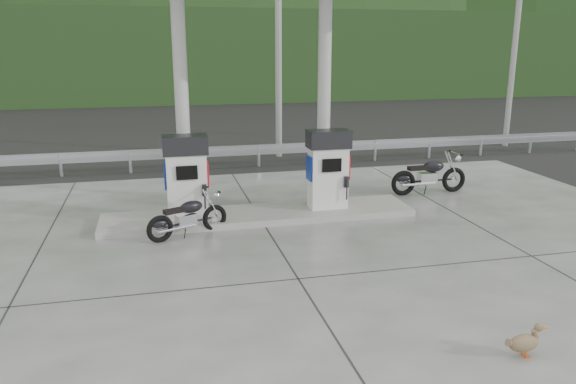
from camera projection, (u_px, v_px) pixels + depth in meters
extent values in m
plane|color=black|center=(285.00, 259.00, 10.39)|extent=(160.00, 160.00, 0.00)
cube|color=#62635E|center=(285.00, 258.00, 10.39)|extent=(18.00, 14.00, 0.02)
cube|color=gray|center=(260.00, 215.00, 12.72)|extent=(7.00, 1.40, 0.15)
cylinder|color=silver|center=(182.00, 100.00, 12.07)|extent=(0.30, 0.30, 5.00)
cylinder|color=silver|center=(324.00, 97.00, 12.79)|extent=(0.30, 0.30, 5.00)
cube|color=black|center=(216.00, 148.00, 21.20)|extent=(60.00, 7.00, 0.01)
cylinder|color=gray|center=(278.00, 39.00, 18.74)|extent=(0.22, 0.22, 8.00)
cylinder|color=gray|center=(515.00, 39.00, 20.76)|extent=(0.22, 0.22, 8.00)
cube|color=black|center=(184.00, 56.00, 37.81)|extent=(80.00, 6.00, 6.00)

